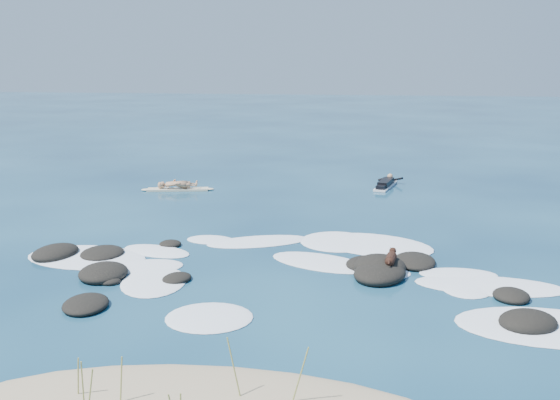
# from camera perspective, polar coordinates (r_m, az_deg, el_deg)

# --- Properties ---
(ground) EXTENTS (160.00, 160.00, 0.00)m
(ground) POSITION_cam_1_polar(r_m,az_deg,el_deg) (17.38, 0.01, -5.89)
(ground) COLOR #0A2642
(ground) RESTS_ON ground
(dune_grass) EXTENTS (3.78, 1.57, 1.12)m
(dune_grass) POSITION_cam_1_polar(r_m,az_deg,el_deg) (9.98, -10.02, -17.29)
(dune_grass) COLOR olive
(dune_grass) RESTS_ON ground
(reef_rocks) EXTENTS (13.83, 5.99, 0.58)m
(reef_rocks) POSITION_cam_1_polar(r_m,az_deg,el_deg) (16.46, 0.05, -6.58)
(reef_rocks) COLOR black
(reef_rocks) RESTS_ON ground
(breaking_foam) EXTENTS (15.63, 8.72, 0.12)m
(breaking_foam) POSITION_cam_1_polar(r_m,az_deg,el_deg) (17.07, 2.85, -6.22)
(breaking_foam) COLOR white
(breaking_foam) RESTS_ON ground
(standing_surfer_rig) EXTENTS (3.11, 1.05, 1.78)m
(standing_surfer_rig) POSITION_cam_1_polar(r_m,az_deg,el_deg) (27.07, -9.38, 2.32)
(standing_surfer_rig) COLOR beige
(standing_surfer_rig) RESTS_ON ground
(paddling_surfer_rig) EXTENTS (1.35, 2.63, 0.46)m
(paddling_surfer_rig) POSITION_cam_1_polar(r_m,az_deg,el_deg) (27.91, 9.65, 1.49)
(paddling_surfer_rig) COLOR white
(paddling_surfer_rig) RESTS_ON ground
(dog) EXTENTS (0.36, 1.04, 0.66)m
(dog) POSITION_cam_1_polar(r_m,az_deg,el_deg) (16.73, 10.12, -5.27)
(dog) COLOR black
(dog) RESTS_ON ground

